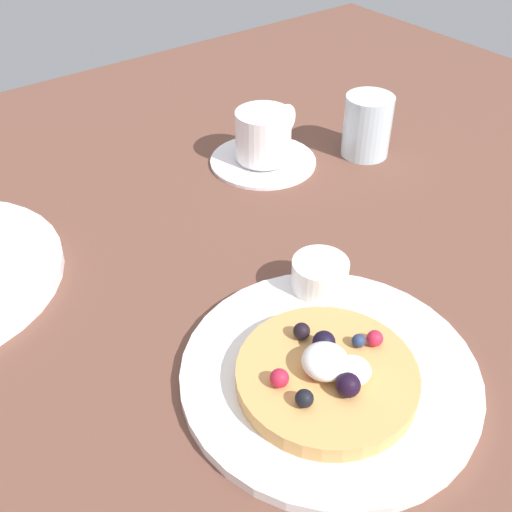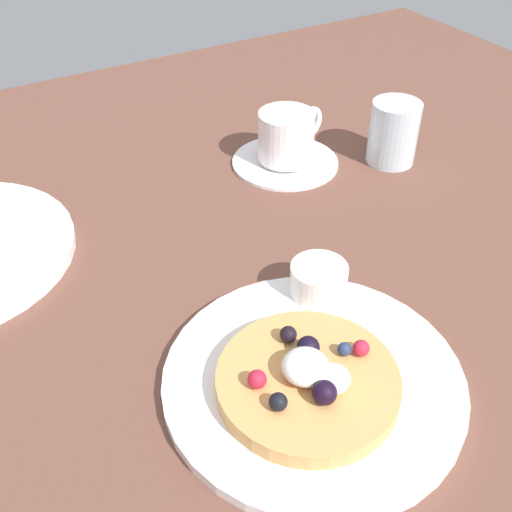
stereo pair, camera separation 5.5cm
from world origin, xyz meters
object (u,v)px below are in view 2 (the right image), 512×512
at_px(coffee_saucer, 285,161).
at_px(pancake_plate, 313,380).
at_px(coffee_cup, 287,135).
at_px(syrup_ramekin, 319,279).
at_px(water_glass, 393,133).

bearing_deg(coffee_saucer, pancake_plate, -118.88).
height_order(pancake_plate, coffee_cup, coffee_cup).
bearing_deg(syrup_ramekin, coffee_cup, 63.96).
xyz_separation_m(syrup_ramekin, water_glass, (0.24, 0.18, 0.01)).
xyz_separation_m(coffee_saucer, water_glass, (0.13, -0.06, 0.04)).
bearing_deg(coffee_cup, syrup_ramekin, -116.04).
distance_m(pancake_plate, coffee_saucer, 0.37).
height_order(coffee_cup, water_glass, water_glass).
bearing_deg(pancake_plate, coffee_cup, 60.91).
distance_m(syrup_ramekin, water_glass, 0.30).
xyz_separation_m(syrup_ramekin, coffee_saucer, (0.12, 0.24, -0.02)).
height_order(syrup_ramekin, water_glass, water_glass).
bearing_deg(coffee_cup, pancake_plate, -119.09).
bearing_deg(water_glass, coffee_saucer, 153.00).
height_order(syrup_ramekin, coffee_cup, coffee_cup).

